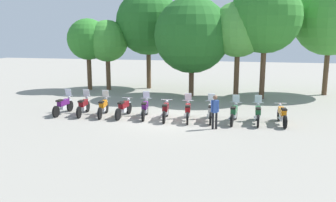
% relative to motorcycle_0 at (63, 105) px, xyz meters
% --- Properties ---
extents(ground_plane, '(80.00, 80.00, 0.00)m').
position_rel_motorcycle_0_xyz_m(ground_plane, '(5.96, 0.10, -0.52)').
color(ground_plane, gray).
extents(motorcycle_0, '(0.62, 2.19, 1.37)m').
position_rel_motorcycle_0_xyz_m(motorcycle_0, '(0.00, 0.00, 0.00)').
color(motorcycle_0, black).
rests_on(motorcycle_0, ground_plane).
extents(motorcycle_1, '(0.62, 2.18, 1.37)m').
position_rel_motorcycle_0_xyz_m(motorcycle_1, '(1.18, 0.09, 0.00)').
color(motorcycle_1, black).
rests_on(motorcycle_1, ground_plane).
extents(motorcycle_2, '(0.64, 2.18, 1.37)m').
position_rel_motorcycle_0_xyz_m(motorcycle_2, '(2.38, 0.12, 0.00)').
color(motorcycle_2, black).
rests_on(motorcycle_2, ground_plane).
extents(motorcycle_3, '(0.62, 2.19, 0.99)m').
position_rel_motorcycle_0_xyz_m(motorcycle_3, '(3.57, 0.12, -0.01)').
color(motorcycle_3, black).
rests_on(motorcycle_3, ground_plane).
extents(motorcycle_4, '(0.63, 2.18, 1.37)m').
position_rel_motorcycle_0_xyz_m(motorcycle_4, '(4.76, 0.23, 0.00)').
color(motorcycle_4, black).
rests_on(motorcycle_4, ground_plane).
extents(motorcycle_5, '(0.62, 2.19, 0.99)m').
position_rel_motorcycle_0_xyz_m(motorcycle_5, '(5.95, 0.05, -0.01)').
color(motorcycle_5, black).
rests_on(motorcycle_5, ground_plane).
extents(motorcycle_6, '(0.62, 2.18, 1.37)m').
position_rel_motorcycle_0_xyz_m(motorcycle_6, '(7.14, 0.09, 0.00)').
color(motorcycle_6, black).
rests_on(motorcycle_6, ground_plane).
extents(motorcycle_7, '(0.62, 2.19, 1.37)m').
position_rel_motorcycle_0_xyz_m(motorcycle_7, '(8.33, 0.26, 0.00)').
color(motorcycle_7, black).
rests_on(motorcycle_7, ground_plane).
extents(motorcycle_8, '(0.62, 2.19, 1.37)m').
position_rel_motorcycle_0_xyz_m(motorcycle_8, '(9.53, 0.18, 0.00)').
color(motorcycle_8, black).
rests_on(motorcycle_8, ground_plane).
extents(motorcycle_9, '(0.62, 2.19, 1.37)m').
position_rel_motorcycle_0_xyz_m(motorcycle_9, '(10.72, 0.31, 0.00)').
color(motorcycle_9, black).
rests_on(motorcycle_9, ground_plane).
extents(motorcycle_10, '(0.62, 2.19, 0.99)m').
position_rel_motorcycle_0_xyz_m(motorcycle_10, '(11.91, 0.40, -0.01)').
color(motorcycle_10, black).
rests_on(motorcycle_10, ground_plane).
extents(person_0, '(0.40, 0.28, 1.65)m').
position_rel_motorcycle_0_xyz_m(person_0, '(8.67, -1.26, 0.45)').
color(person_0, black).
rests_on(person_0, ground_plane).
extents(tree_0, '(3.26, 3.26, 5.69)m').
position_rel_motorcycle_0_xyz_m(tree_0, '(-2.35, 8.46, 3.51)').
color(tree_0, brown).
rests_on(tree_0, ground_plane).
extents(tree_1, '(3.29, 3.29, 5.57)m').
position_rel_motorcycle_0_xyz_m(tree_1, '(-0.86, 8.78, 3.38)').
color(tree_1, brown).
rests_on(tree_1, ground_plane).
extents(tree_2, '(5.22, 5.22, 7.99)m').
position_rel_motorcycle_0_xyz_m(tree_2, '(2.14, 10.20, 4.85)').
color(tree_2, brown).
rests_on(tree_2, ground_plane).
extents(tree_3, '(5.36, 5.36, 7.07)m').
position_rel_motorcycle_0_xyz_m(tree_3, '(6.18, 7.28, 3.86)').
color(tree_3, brown).
rests_on(tree_3, ground_plane).
extents(tree_4, '(3.82, 3.82, 6.70)m').
position_rel_motorcycle_0_xyz_m(tree_4, '(9.37, 7.45, 4.24)').
color(tree_4, brown).
rests_on(tree_4, ground_plane).
extents(tree_5, '(4.91, 4.91, 8.07)m').
position_rel_motorcycle_0_xyz_m(tree_5, '(11.16, 7.53, 5.08)').
color(tree_5, brown).
rests_on(tree_5, ground_plane).
extents(tree_6, '(5.23, 5.23, 8.14)m').
position_rel_motorcycle_0_xyz_m(tree_6, '(15.77, 10.05, 5.00)').
color(tree_6, brown).
rests_on(tree_6, ground_plane).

